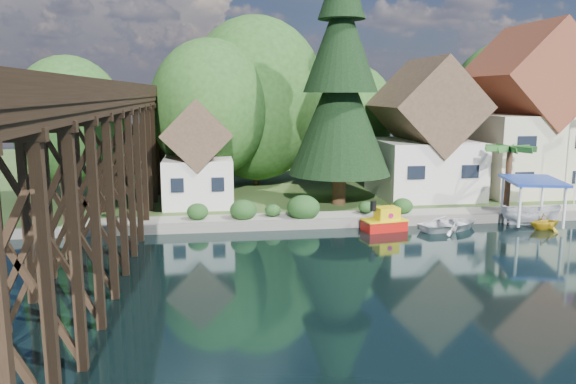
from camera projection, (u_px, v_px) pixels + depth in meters
name	position (u px, v px, depth m)	size (l,w,h in m)	color
ground	(407.00, 263.00, 29.39)	(140.00, 140.00, 0.00)	black
bank	(302.00, 170.00, 62.49)	(140.00, 52.00, 0.50)	#2E4B1E
seawall	(423.00, 220.00, 37.68)	(60.00, 0.40, 0.62)	slate
promenade	(444.00, 212.00, 39.18)	(50.00, 2.60, 0.06)	gray
trestle_bridge	(103.00, 155.00, 31.31)	(4.12, 44.18, 9.30)	black
house_left	(424.00, 138.00, 45.03)	(7.64, 8.64, 11.02)	silver
house_center	(526.00, 121.00, 46.52)	(8.65, 9.18, 13.89)	beige
shed	(198.00, 161.00, 41.35)	(5.09, 5.40, 7.85)	silver
bg_trees	(337.00, 110.00, 48.96)	(49.90, 13.30, 10.57)	#382314
shrubs	(294.00, 207.00, 37.57)	(15.76, 2.47, 1.70)	#183D16
conifer	(341.00, 83.00, 40.66)	(7.54, 7.54, 18.56)	#382314
palm_tree	(510.00, 151.00, 39.69)	(4.18, 4.18, 4.85)	#382314
tugboat	(385.00, 221.00, 36.15)	(3.00, 1.98, 2.02)	#B5100C
boat_white_a	(450.00, 223.00, 36.40)	(3.13, 4.39, 0.91)	white
boat_canopy	(531.00, 205.00, 37.52)	(4.43, 5.51, 3.11)	silver
boat_yellow	(545.00, 220.00, 36.43)	(1.96, 2.27, 1.20)	gold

